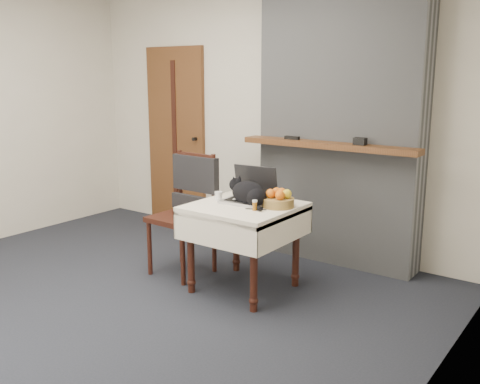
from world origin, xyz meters
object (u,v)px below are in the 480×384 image
object	(u,v)px
side_table	(244,219)
cream_jar	(219,196)
laptop	(250,193)
fruit_basket	(278,200)
door	(176,137)
cat	(249,193)
pill_bottle	(255,205)
chair	(189,197)

from	to	relation	value
side_table	cream_jar	xyz separation A→B (m)	(-0.26, 0.00, 0.15)
laptop	fruit_basket	bearing A→B (deg)	-9.22
fruit_basket	door	bearing A→B (deg)	151.93
fruit_basket	laptop	bearing A→B (deg)	176.57
fruit_basket	cream_jar	bearing A→B (deg)	-169.05
door	cat	size ratio (longest dim) A/B	4.74
door	cat	world-z (taller)	door
cream_jar	fruit_basket	distance (m)	0.52
laptop	cream_jar	xyz separation A→B (m)	(-0.23, -0.11, -0.03)
door	fruit_basket	world-z (taller)	door
cat	pill_bottle	bearing A→B (deg)	-30.46
side_table	chair	bearing A→B (deg)	172.83
cat	side_table	bearing A→B (deg)	-139.50
cat	fruit_basket	size ratio (longest dim) A/B	1.71
fruit_basket	chair	size ratio (longest dim) A/B	0.24
laptop	cat	xyz separation A→B (m)	(0.06, -0.10, 0.02)
side_table	cream_jar	size ratio (longest dim) A/B	10.99
door	cat	bearing A→B (deg)	-32.58
cream_jar	pill_bottle	xyz separation A→B (m)	(0.43, -0.10, 0.01)
cat	chair	distance (m)	0.69
cream_jar	fruit_basket	xyz separation A→B (m)	(0.51, 0.10, 0.02)
laptop	cat	world-z (taller)	laptop
door	cat	distance (m)	2.22
door	side_table	xyz separation A→B (m)	(1.83, -1.21, -0.41)
cream_jar	chair	distance (m)	0.40
side_table	cat	xyz separation A→B (m)	(0.03, 0.02, 0.20)
door	pill_bottle	world-z (taller)	door
laptop	chair	xyz separation A→B (m)	(-0.62, -0.04, -0.11)
cream_jar	chair	world-z (taller)	chair
cat	cream_jar	bearing A→B (deg)	-165.53
cat	chair	size ratio (longest dim) A/B	0.41
cat	laptop	bearing A→B (deg)	131.80
laptop	side_table	bearing A→B (deg)	-83.87
cream_jar	fruit_basket	size ratio (longest dim) A/B	0.29
laptop	chair	bearing A→B (deg)	177.52
door	laptop	world-z (taller)	door
side_table	fruit_basket	bearing A→B (deg)	21.70
laptop	fruit_basket	distance (m)	0.28
fruit_basket	chair	world-z (taller)	chair
cat	cream_jar	distance (m)	0.30
fruit_basket	chair	distance (m)	0.90
door	cat	xyz separation A→B (m)	(1.86, -1.19, -0.21)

